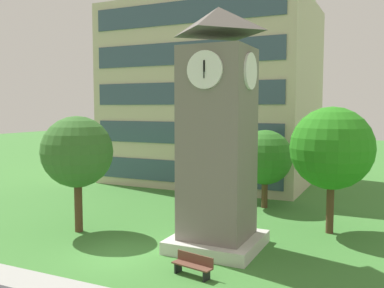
% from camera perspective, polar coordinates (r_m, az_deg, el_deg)
% --- Properties ---
extents(ground_plane, '(160.00, 160.00, 0.00)m').
position_cam_1_polar(ground_plane, '(20.53, -9.95, -14.73)').
color(ground_plane, '#3D7A33').
extents(kerb_strip, '(120.00, 1.60, 0.01)m').
position_cam_1_polar(kerb_strip, '(17.85, -17.17, -17.98)').
color(kerb_strip, '#9E9E99').
rests_on(kerb_strip, ground).
extents(office_building, '(17.96, 13.14, 16.00)m').
position_cam_1_polar(office_building, '(40.32, 2.97, 6.54)').
color(office_building, beige).
rests_on(office_building, ground).
extents(clock_tower, '(4.16, 4.16, 11.58)m').
position_cam_1_polar(clock_tower, '(20.41, 3.49, 0.25)').
color(clock_tower, slate).
rests_on(clock_tower, ground).
extents(park_bench, '(1.86, 0.83, 0.88)m').
position_cam_1_polar(park_bench, '(18.02, 0.13, -15.95)').
color(park_bench, brown).
rests_on(park_bench, ground).
extents(tree_near_tower, '(4.49, 4.49, 6.94)m').
position_cam_1_polar(tree_near_tower, '(24.12, 18.28, -0.56)').
color(tree_near_tower, '#513823').
rests_on(tree_near_tower, ground).
extents(tree_streetside, '(3.73, 3.73, 5.36)m').
position_cam_1_polar(tree_streetside, '(29.31, 9.80, -1.79)').
color(tree_streetside, '#513823').
rests_on(tree_streetside, ground).
extents(tree_by_building, '(3.93, 3.93, 6.43)m').
position_cam_1_polar(tree_by_building, '(24.05, -15.18, -1.07)').
color(tree_by_building, '#513823').
rests_on(tree_by_building, ground).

